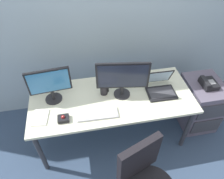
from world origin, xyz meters
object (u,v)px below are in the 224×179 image
Objects in this scene: paper_notepad at (40,117)px; monitor_side at (50,84)px; trackball_mouse at (63,118)px; coffee_mug at (104,89)px; monitor_main at (123,78)px; keyboard at (97,114)px; desk_phone at (208,83)px; file_cabinet at (199,104)px; laptop at (160,87)px.

monitor_side is at bearing 60.59° from paper_notepad.
trackball_mouse is 0.53× the size of paper_notepad.
trackball_mouse is 0.94× the size of coffee_mug.
monitor_main is 0.45m from keyboard.
trackball_mouse is at bearing -17.31° from paper_notepad.
monitor_side is at bearing 177.34° from desk_phone.
coffee_mug reaches higher than keyboard.
monitor_side is 3.94× the size of trackball_mouse.
file_cabinet is 1.62× the size of keyboard.
file_cabinet is 3.36× the size of desk_phone.
monitor_main is 0.47m from laptop.
monitor_main is at bearing 20.22° from trackball_mouse.
monitor_main is 0.72m from trackball_mouse.
keyboard reaches higher than paper_notepad.
paper_notepad is at bearing -173.46° from laptop.
monitor_side is (-0.74, 0.07, -0.02)m from monitor_main.
trackball_mouse is at bearing -168.42° from laptop.
laptop is at bearing 11.58° from trackball_mouse.
monitor_main is at bearing -179.98° from file_cabinet.
trackball_mouse is 0.24m from paper_notepad.
laptop is at bearing -6.56° from coffee_mug.
file_cabinet is at bearing 63.22° from desk_phone.
monitor_main reaches higher than monitor_side.
laptop is at bearing -178.39° from file_cabinet.
monitor_main is at bearing 37.70° from keyboard.
paper_notepad is (-0.56, 0.07, -0.01)m from keyboard.
monitor_side is at bearing 145.08° from keyboard.
paper_notepad is at bearing -162.06° from coffee_mug.
monitor_side reaches higher than desk_phone.
desk_phone reaches higher than file_cabinet.
paper_notepad is at bearing 172.88° from keyboard.
laptop reaches higher than file_cabinet.
laptop is 1.31m from paper_notepad.
file_cabinet is 5.75× the size of coffee_mug.
desk_phone is at bearing -2.66° from monitor_side.
monitor_main is (-1.04, -0.00, 0.61)m from file_cabinet.
monitor_side is (-1.76, 0.08, 0.22)m from desk_phone.
laptop reaches higher than keyboard.
trackball_mouse is at bearing -172.49° from desk_phone.
monitor_side is 0.38m from trackball_mouse.
monitor_main is at bearing -5.12° from monitor_side.
trackball_mouse is (-0.64, -0.24, -0.22)m from monitor_main.
keyboard is 3.77× the size of trackball_mouse.
monitor_side reaches higher than coffee_mug.
laptop is at bearing 16.59° from keyboard.
monitor_side is 3.71× the size of coffee_mug.
laptop is (1.17, -0.08, -0.18)m from monitor_side.
paper_notepad is at bearing -175.02° from file_cabinet.
desk_phone is at bearing 4.51° from paper_notepad.
paper_notepad is (-1.90, -0.17, 0.37)m from file_cabinet.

